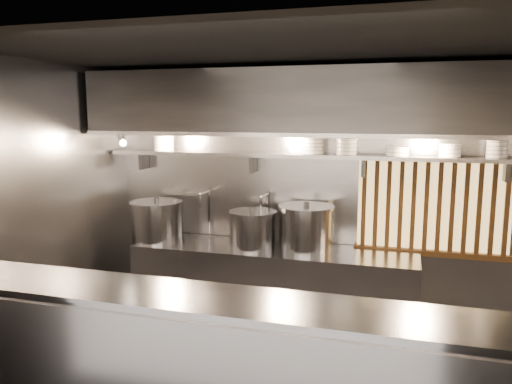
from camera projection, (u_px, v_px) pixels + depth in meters
The scene contains 21 objects.
ceiling at pixel (276, 51), 3.86m from camera, with size 4.50×4.50×0.00m, color black.
wall_back at pixel (308, 198), 5.50m from camera, with size 4.50×4.50×0.00m, color gray.
wall_left at pixel (43, 212), 4.70m from camera, with size 3.00×3.00×0.00m, color gray.
serving_counter at pixel (238, 382), 3.30m from camera, with size 4.50×0.56×1.13m.
cooking_bench at pixel (273, 289), 5.38m from camera, with size 3.00×0.70×0.90m, color #A0A0A5.
bowl_shelf at pixel (305, 156), 5.25m from camera, with size 4.40×0.34×0.04m, color #A0A0A5.
exhaust_hood at pixel (302, 103), 4.96m from camera, with size 4.40×0.81×0.65m.
wood_screen at pixel (432, 206), 5.10m from camera, with size 1.56×0.09×1.04m.
faucet_left at pixel (206, 203), 5.70m from camera, with size 0.04×0.30×0.50m.
faucet_right at pixel (265, 206), 5.51m from camera, with size 0.04×0.30×0.50m.
heat_lamp at pixel (122, 137), 5.30m from camera, with size 0.25×0.35×0.20m.
pendant_bulb at pixel (294, 148), 5.15m from camera, with size 0.09×0.09×0.19m.
stock_pot_left at pixel (157, 220), 5.63m from camera, with size 0.66×0.66×0.48m.
stock_pot_mid at pixel (253, 229), 5.30m from camera, with size 0.64×0.64×0.44m.
stock_pot_right at pixel (306, 228), 5.21m from camera, with size 0.78×0.78×0.51m.
bowl_stack_0 at pixel (164, 143), 5.69m from camera, with size 0.24×0.24×0.17m.
bowl_stack_1 at pixel (313, 146), 5.21m from camera, with size 0.23×0.23×0.17m.
bowl_stack_2 at pixel (347, 146), 5.12m from camera, with size 0.22×0.22×0.17m.
bowl_stack_3 at pixel (397, 151), 4.98m from camera, with size 0.24×0.24×0.09m.
bowl_stack_4 at pixel (450, 150), 4.84m from camera, with size 0.22×0.22×0.13m.
bowl_stack_5 at pixel (497, 149), 4.73m from camera, with size 0.20×0.20×0.17m.
Camera 1 is at (0.97, -3.86, 2.32)m, focal length 35.00 mm.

